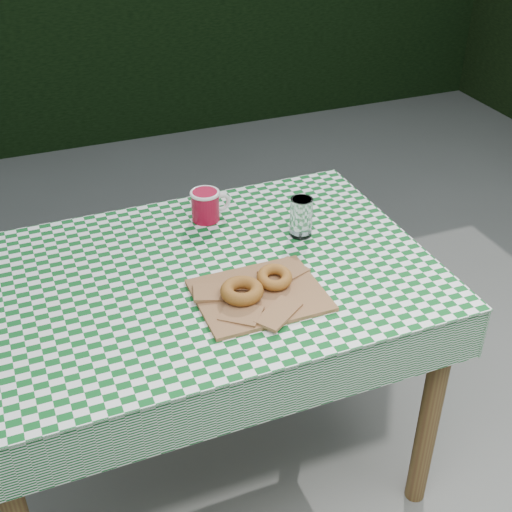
{
  "coord_description": "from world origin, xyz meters",
  "views": [
    {
      "loc": [
        -0.41,
        -1.25,
        1.79
      ],
      "look_at": [
        0.15,
        0.17,
        0.79
      ],
      "focal_mm": 47.96,
      "sensor_mm": 36.0,
      "label": 1
    }
  ],
  "objects_px": {
    "table": "(204,380)",
    "drinking_glass": "(301,217)",
    "coffee_mug": "(205,206)",
    "paper_bag": "(260,294)"
  },
  "relations": [
    {
      "from": "table",
      "to": "drinking_glass",
      "type": "height_order",
      "value": "drinking_glass"
    },
    {
      "from": "coffee_mug",
      "to": "paper_bag",
      "type": "bearing_deg",
      "value": -92.96
    },
    {
      "from": "table",
      "to": "coffee_mug",
      "type": "bearing_deg",
      "value": 67.27
    },
    {
      "from": "paper_bag",
      "to": "coffee_mug",
      "type": "distance_m",
      "value": 0.42
    },
    {
      "from": "table",
      "to": "paper_bag",
      "type": "height_order",
      "value": "paper_bag"
    },
    {
      "from": "table",
      "to": "coffee_mug",
      "type": "relative_size",
      "value": 7.44
    },
    {
      "from": "paper_bag",
      "to": "drinking_glass",
      "type": "xyz_separation_m",
      "value": [
        0.22,
        0.24,
        0.05
      ]
    },
    {
      "from": "table",
      "to": "drinking_glass",
      "type": "bearing_deg",
      "value": 13.08
    },
    {
      "from": "drinking_glass",
      "to": "table",
      "type": "bearing_deg",
      "value": -166.25
    },
    {
      "from": "table",
      "to": "paper_bag",
      "type": "xyz_separation_m",
      "value": [
        0.11,
        -0.15,
        0.39
      ]
    }
  ]
}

